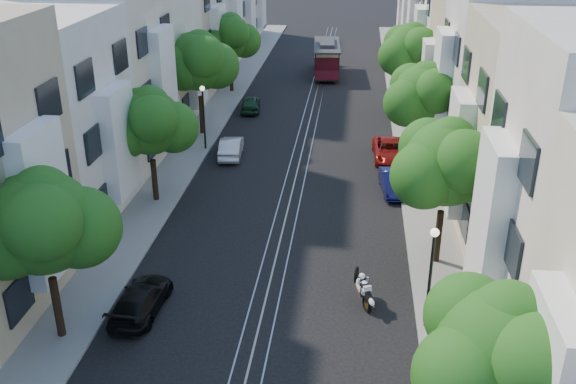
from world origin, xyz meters
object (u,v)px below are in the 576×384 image
(tree_w_a, at_px, (44,225))
(tree_w_c, at_px, (199,62))
(tree_e_d, at_px, (412,51))
(parked_car_e_far, at_px, (390,150))
(tree_e_a, at_px, (503,355))
(lamp_west, at_px, (203,108))
(sportbike_rider, at_px, (363,288))
(cable_car, at_px, (327,56))
(tree_w_b, at_px, (150,124))
(parked_car_w_mid, at_px, (231,147))
(parked_car_w_far, at_px, (250,104))
(tree_w_d, at_px, (231,38))
(tree_e_b, at_px, (448,165))
(lamp_east, at_px, (432,264))
(tree_e_c, at_px, (425,96))
(parked_car_w_near, at_px, (141,299))
(parked_car_e_mid, at_px, (393,182))

(tree_w_a, xyz_separation_m, tree_w_c, (0.00, 23.00, 0.34))
(tree_e_d, distance_m, parked_car_e_far, 10.46)
(tree_e_a, distance_m, lamp_west, 28.51)
(sportbike_rider, distance_m, cable_car, 37.76)
(tree_w_b, bearing_deg, parked_car_w_mid, 68.80)
(tree_e_a, height_order, parked_car_w_far, tree_e_a)
(cable_car, height_order, parked_car_w_far, cable_car)
(tree_w_b, distance_m, tree_w_d, 22.00)
(parked_car_e_far, distance_m, parked_car_w_mid, 10.01)
(tree_e_b, height_order, lamp_east, tree_e_b)
(lamp_west, relative_size, parked_car_w_far, 1.17)
(tree_e_c, distance_m, tree_e_d, 11.00)
(tree_w_c, bearing_deg, tree_w_a, -90.00)
(tree_e_a, relative_size, tree_w_c, 0.88)
(lamp_west, relative_size, parked_car_w_near, 1.04)
(tree_w_c, bearing_deg, parked_car_w_far, 67.42)
(tree_e_a, bearing_deg, parked_car_e_mid, 94.85)
(parked_car_e_mid, bearing_deg, parked_car_w_far, 120.10)
(tree_e_c, xyz_separation_m, parked_car_w_near, (-12.02, -16.08, -4.02))
(tree_w_a, xyz_separation_m, sportbike_rider, (11.06, 3.38, -3.96))
(parked_car_e_mid, xyz_separation_m, parked_car_e_far, (0.00, 5.00, 0.02))
(tree_e_a, relative_size, parked_car_e_mid, 1.77)
(parked_car_e_mid, height_order, parked_car_e_far, parked_car_e_far)
(tree_w_b, bearing_deg, tree_w_a, -90.00)
(parked_car_w_far, bearing_deg, tree_w_b, 74.87)
(lamp_east, xyz_separation_m, parked_car_w_mid, (-10.70, 17.04, -2.23))
(lamp_west, relative_size, parked_car_e_far, 0.96)
(tree_w_a, height_order, parked_car_w_mid, tree_w_a)
(cable_car, height_order, parked_car_w_near, cable_car)
(tree_e_c, distance_m, tree_w_a, 23.05)
(tree_w_c, relative_size, lamp_east, 1.71)
(lamp_west, distance_m, parked_car_w_mid, 3.08)
(tree_w_c, height_order, parked_car_e_far, tree_w_c)
(lamp_west, bearing_deg, lamp_east, -55.01)
(tree_e_a, xyz_separation_m, parked_car_e_far, (-1.66, 24.59, -3.80))
(cable_car, distance_m, parked_car_w_far, 13.32)
(tree_e_a, xyz_separation_m, tree_w_b, (-14.40, 17.00, 0.00))
(tree_e_d, height_order, parked_car_w_near, tree_e_d)
(sportbike_rider, bearing_deg, parked_car_w_far, 85.42)
(parked_car_e_far, bearing_deg, tree_e_a, -88.87)
(tree_e_a, bearing_deg, cable_car, 98.37)
(tree_e_a, distance_m, tree_w_b, 22.28)
(tree_e_c, bearing_deg, tree_w_a, -128.66)
(lamp_east, relative_size, sportbike_rider, 2.32)
(tree_e_c, distance_m, lamp_east, 16.10)
(tree_w_d, xyz_separation_m, parked_car_e_mid, (12.74, -19.41, -4.02))
(tree_w_c, bearing_deg, sportbike_rider, -60.60)
(lamp_west, height_order, parked_car_w_mid, lamp_west)
(tree_w_c, height_order, lamp_east, tree_w_c)
(tree_e_b, bearing_deg, lamp_west, 136.15)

